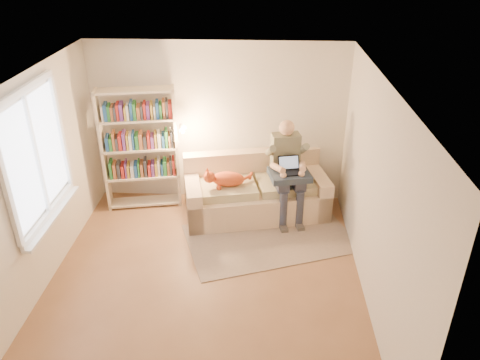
# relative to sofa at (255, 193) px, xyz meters

# --- Properties ---
(floor) EXTENTS (4.50, 4.50, 0.00)m
(floor) POSITION_rel_sofa_xyz_m (-0.61, -1.75, -0.34)
(floor) COLOR brown
(floor) RESTS_ON ground
(ceiling) EXTENTS (4.00, 4.50, 0.02)m
(ceiling) POSITION_rel_sofa_xyz_m (-0.61, -1.75, 2.26)
(ceiling) COLOR white
(ceiling) RESTS_ON wall_back
(wall_left) EXTENTS (0.02, 4.50, 2.60)m
(wall_left) POSITION_rel_sofa_xyz_m (-2.61, -1.75, 0.96)
(wall_left) COLOR silver
(wall_left) RESTS_ON floor
(wall_right) EXTENTS (0.02, 4.50, 2.60)m
(wall_right) POSITION_rel_sofa_xyz_m (1.39, -1.75, 0.96)
(wall_right) COLOR silver
(wall_right) RESTS_ON floor
(wall_back) EXTENTS (4.00, 0.02, 2.60)m
(wall_back) POSITION_rel_sofa_xyz_m (-0.61, 0.50, 0.96)
(wall_back) COLOR silver
(wall_back) RESTS_ON floor
(wall_front) EXTENTS (4.00, 0.02, 2.60)m
(wall_front) POSITION_rel_sofa_xyz_m (-0.61, -4.00, 0.96)
(wall_front) COLOR silver
(wall_front) RESTS_ON floor
(window) EXTENTS (0.12, 1.52, 1.69)m
(window) POSITION_rel_sofa_xyz_m (-2.56, -1.55, 1.04)
(window) COLOR white
(window) RESTS_ON wall_left
(sofa) EXTENTS (2.34, 1.41, 0.93)m
(sofa) POSITION_rel_sofa_xyz_m (0.00, 0.00, 0.00)
(sofa) COLOR beige
(sofa) RESTS_ON floor
(person) EXTENTS (0.54, 0.74, 1.54)m
(person) POSITION_rel_sofa_xyz_m (0.47, -0.06, 0.54)
(person) COLOR gray
(person) RESTS_ON sofa
(cat) EXTENTS (0.73, 0.37, 0.28)m
(cat) POSITION_rel_sofa_xyz_m (-0.49, -0.25, 0.37)
(cat) COLOR orange
(cat) RESTS_ON sofa
(blanket) EXTENTS (0.68, 0.59, 0.09)m
(blanket) POSITION_rel_sofa_xyz_m (0.53, -0.20, 0.45)
(blanket) COLOR #283547
(blanket) RESTS_ON person
(laptop) EXTENTS (0.37, 0.35, 0.26)m
(laptop) POSITION_rel_sofa_xyz_m (0.52, -0.19, 0.56)
(laptop) COLOR black
(laptop) RESTS_ON blanket
(bookshelf) EXTENTS (1.34, 0.51, 1.97)m
(bookshelf) POSITION_rel_sofa_xyz_m (-1.80, 0.15, 0.75)
(bookshelf) COLOR beige
(bookshelf) RESTS_ON floor
(rug) EXTENTS (2.69, 2.10, 0.01)m
(rug) POSITION_rel_sofa_xyz_m (0.23, -0.73, -0.33)
(rug) COLOR gray
(rug) RESTS_ON floor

